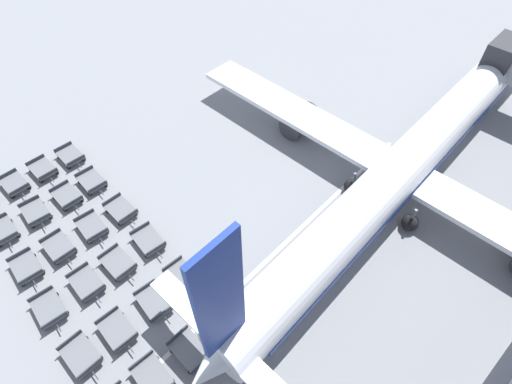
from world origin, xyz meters
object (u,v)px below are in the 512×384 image
at_px(baggage_dolly_row_mid_b_col_a, 43,169).
at_px(baggage_dolly_row_far_col_e, 183,277).
at_px(baggage_dolly_row_mid_b_col_b, 67,196).
at_px(baggage_dolly_row_mid_a_col_f, 153,377).
at_px(airplane, 411,160).
at_px(baggage_dolly_row_near_col_d, 49,309).
at_px(baggage_dolly_row_mid_a_col_b, 36,212).
at_px(baggage_dolly_row_far_col_b, 92,181).
at_px(baggage_dolly_row_near_col_c, 26,267).
at_px(baggage_dolly_row_near_col_e, 81,356).
at_px(baggage_dolly_row_mid_a_col_c, 59,247).
at_px(baggage_dolly_row_far_col_f, 221,320).
at_px(baggage_dolly_row_far_col_a, 70,156).
at_px(baggage_dolly_row_far_col_c, 121,210).
at_px(baggage_dolly_row_mid_a_col_e, 117,330).
at_px(baggage_dolly_row_mid_b_col_c, 92,227).
at_px(baggage_dolly_row_mid_a_col_d, 86,283).
at_px(baggage_dolly_row_near_col_b, 3,231).
at_px(baggage_dolly_row_far_col_d, 148,240).
at_px(baggage_dolly_row_mid_b_col_f, 190,350).
at_px(baggage_dolly_row_mid_a_col_a, 14,184).
at_px(baggage_dolly_row_mid_b_col_e, 154,302).
at_px(baggage_dolly_row_mid_b_col_d, 118,263).

relative_size(baggage_dolly_row_mid_b_col_a, baggage_dolly_row_far_col_e, 1.01).
relative_size(baggage_dolly_row_mid_b_col_b, baggage_dolly_row_far_col_e, 1.01).
bearing_deg(baggage_dolly_row_far_col_e, baggage_dolly_row_mid_a_col_f, -50.27).
bearing_deg(airplane, baggage_dolly_row_near_col_d, -108.13).
bearing_deg(baggage_dolly_row_near_col_d, baggage_dolly_row_mid_a_col_b, 163.27).
bearing_deg(baggage_dolly_row_far_col_b, baggage_dolly_row_near_col_c, -58.49).
distance_m(baggage_dolly_row_near_col_e, baggage_dolly_row_mid_a_col_c, 8.51).
relative_size(baggage_dolly_row_mid_a_col_f, baggage_dolly_row_far_col_f, 0.99).
xyz_separation_m(airplane, baggage_dolly_row_near_col_e, (-4.55, -26.39, -2.41)).
distance_m(baggage_dolly_row_near_col_d, baggage_dolly_row_mid_b_col_a, 13.32).
distance_m(baggage_dolly_row_far_col_a, baggage_dolly_row_far_col_c, 8.28).
height_order(baggage_dolly_row_mid_a_col_e, baggage_dolly_row_far_col_b, same).
distance_m(baggage_dolly_row_near_col_e, baggage_dolly_row_mid_b_col_c, 9.61).
bearing_deg(baggage_dolly_row_mid_a_col_b, airplane, 54.80).
height_order(baggage_dolly_row_mid_a_col_e, baggage_dolly_row_mid_a_col_f, same).
xyz_separation_m(baggage_dolly_row_near_col_c, baggage_dolly_row_mid_a_col_e, (8.21, 2.55, 0.00)).
height_order(baggage_dolly_row_near_col_c, baggage_dolly_row_far_col_e, same).
distance_m(baggage_dolly_row_mid_b_col_a, baggage_dolly_row_far_col_c, 8.77).
height_order(airplane, baggage_dolly_row_near_col_c, airplane).
relative_size(baggage_dolly_row_near_col_e, baggage_dolly_row_mid_a_col_d, 1.01).
height_order(baggage_dolly_row_near_col_b, baggage_dolly_row_far_col_d, same).
bearing_deg(baggage_dolly_row_mid_a_col_d, baggage_dolly_row_mid_b_col_f, 17.52).
bearing_deg(baggage_dolly_row_far_col_d, baggage_dolly_row_near_col_d, -88.25).
height_order(baggage_dolly_row_near_col_d, baggage_dolly_row_far_col_c, same).
xyz_separation_m(baggage_dolly_row_far_col_a, baggage_dolly_row_far_col_f, (20.45, 0.59, 0.00)).
relative_size(baggage_dolly_row_mid_a_col_c, baggage_dolly_row_far_col_d, 1.01).
bearing_deg(baggage_dolly_row_near_col_b, baggage_dolly_row_far_col_f, 25.86).
height_order(baggage_dolly_row_mid_a_col_c, baggage_dolly_row_mid_b_col_c, same).
relative_size(baggage_dolly_row_near_col_b, baggage_dolly_row_mid_b_col_f, 0.98).
bearing_deg(baggage_dolly_row_mid_b_col_f, baggage_dolly_row_far_col_b, 173.29).
bearing_deg(baggage_dolly_row_far_col_b, baggage_dolly_row_mid_a_col_a, -128.81).
relative_size(baggage_dolly_row_mid_b_col_f, baggage_dolly_row_far_col_d, 1.01).
bearing_deg(baggage_dolly_row_mid_a_col_b, baggage_dolly_row_mid_b_col_a, 150.91).
xyz_separation_m(baggage_dolly_row_near_col_b, baggage_dolly_row_mid_b_col_a, (-4.20, 4.83, 0.00)).
distance_m(airplane, baggage_dolly_row_far_col_c, 23.08).
relative_size(baggage_dolly_row_near_col_e, baggage_dolly_row_far_col_b, 1.01).
relative_size(baggage_dolly_row_mid_a_col_e, baggage_dolly_row_mid_a_col_f, 1.00).
xyz_separation_m(baggage_dolly_row_far_col_b, baggage_dolly_row_far_col_e, (12.28, 0.56, 0.00)).
distance_m(baggage_dolly_row_near_col_c, baggage_dolly_row_mid_a_col_d, 4.71).
bearing_deg(baggage_dolly_row_mid_a_col_e, baggage_dolly_row_far_col_f, 53.82).
relative_size(baggage_dolly_row_far_col_a, baggage_dolly_row_far_col_d, 1.01).
xyz_separation_m(baggage_dolly_row_near_col_c, baggage_dolly_row_near_col_d, (3.98, -0.07, 0.00)).
relative_size(baggage_dolly_row_mid_a_col_d, baggage_dolly_row_mid_b_col_e, 1.00).
bearing_deg(baggage_dolly_row_mid_b_col_d, baggage_dolly_row_mid_a_col_a, -167.73).
bearing_deg(baggage_dolly_row_mid_b_col_a, baggage_dolly_row_mid_a_col_b, -29.09).
xyz_separation_m(baggage_dolly_row_mid_a_col_c, baggage_dolly_row_mid_b_col_f, (12.33, 2.82, 0.00)).
xyz_separation_m(baggage_dolly_row_far_col_c, baggage_dolly_row_far_col_e, (8.00, 0.26, 0.00)).
xyz_separation_m(baggage_dolly_row_mid_b_col_e, baggage_dolly_row_far_col_b, (-12.55, 1.89, 0.00)).
distance_m(baggage_dolly_row_near_col_d, baggage_dolly_row_mid_a_col_d, 2.67).
bearing_deg(baggage_dolly_row_mid_b_col_d, baggage_dolly_row_mid_b_col_e, 4.58).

